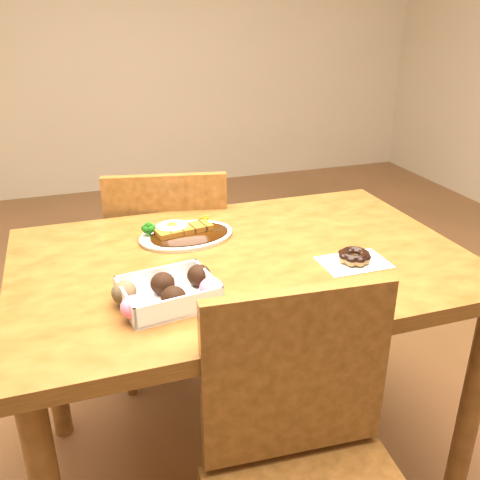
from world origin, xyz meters
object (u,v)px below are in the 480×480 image
object	(u,v)px
chair_far	(170,267)
donut_box	(168,292)
table	(242,289)
katsu_curry_plate	(184,233)
pon_de_ring	(354,257)

from	to	relation	value
chair_far	donut_box	distance (m)	0.78
table	katsu_curry_plate	world-z (taller)	katsu_curry_plate
chair_far	katsu_curry_plate	size ratio (longest dim) A/B	3.00
pon_de_ring	table	bearing A→B (deg)	154.10
katsu_curry_plate	donut_box	xyz separation A→B (m)	(-0.12, -0.35, 0.02)
katsu_curry_plate	donut_box	size ratio (longest dim) A/B	1.18
table	pon_de_ring	bearing A→B (deg)	-25.90
chair_far	pon_de_ring	world-z (taller)	chair_far
table	chair_far	xyz separation A→B (m)	(-0.10, 0.54, -0.17)
donut_box	katsu_curry_plate	bearing A→B (deg)	71.23
table	donut_box	size ratio (longest dim) A/B	4.89
table	chair_far	bearing A→B (deg)	100.45
table	katsu_curry_plate	size ratio (longest dim) A/B	4.14
chair_far	table	bearing A→B (deg)	111.87
katsu_curry_plate	pon_de_ring	world-z (taller)	katsu_curry_plate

